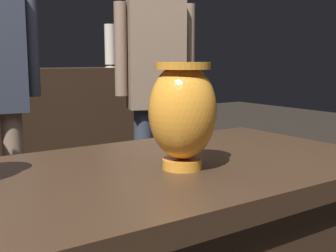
% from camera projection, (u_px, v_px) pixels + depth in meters
% --- Properties ---
extents(vase_centerpiece, '(0.16, 0.16, 0.25)m').
position_uv_depth(vase_centerpiece, '(182.00, 111.00, 1.00)').
color(vase_centerpiece, orange).
rests_on(vase_centerpiece, display_plinth).
extents(shelf_vase_far_right, '(0.10, 0.10, 0.33)m').
position_uv_depth(shelf_vase_far_right, '(110.00, 46.00, 3.42)').
color(shelf_vase_far_right, silver).
rests_on(shelf_vase_far_right, back_display_shelf).
extents(visitor_near_right, '(0.45, 0.28, 1.56)m').
position_uv_depth(visitor_near_right, '(156.00, 83.00, 2.50)').
color(visitor_near_right, '#333847').
rests_on(visitor_near_right, ground_plane).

